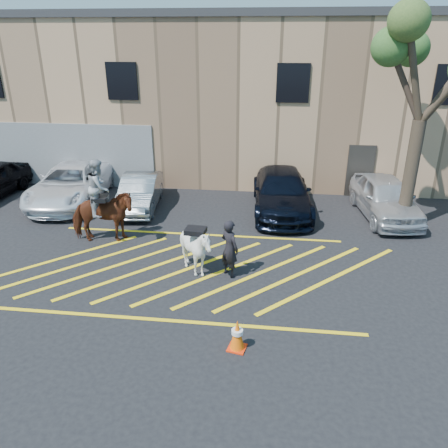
# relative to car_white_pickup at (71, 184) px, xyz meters

# --- Properties ---
(ground) EXTENTS (90.00, 90.00, 0.00)m
(ground) POSITION_rel_car_white_pickup_xyz_m (5.82, -4.90, -0.75)
(ground) COLOR black
(ground) RESTS_ON ground
(car_white_pickup) EXTENTS (2.99, 5.59, 1.49)m
(car_white_pickup) POSITION_rel_car_white_pickup_xyz_m (0.00, 0.00, 0.00)
(car_white_pickup) COLOR white
(car_white_pickup) RESTS_ON ground
(car_silver_sedan) EXTENTS (1.81, 4.05, 1.29)m
(car_silver_sedan) POSITION_rel_car_white_pickup_xyz_m (3.02, -0.38, -0.10)
(car_silver_sedan) COLOR gray
(car_silver_sedan) RESTS_ON ground
(car_blue_suv) EXTENTS (2.48, 5.38, 1.52)m
(car_blue_suv) POSITION_rel_car_white_pickup_xyz_m (8.56, 0.01, 0.01)
(car_blue_suv) COLOR black
(car_blue_suv) RESTS_ON ground
(car_white_suv) EXTENTS (2.29, 4.63, 1.52)m
(car_white_suv) POSITION_rel_car_white_pickup_xyz_m (12.41, -0.20, 0.01)
(car_white_suv) COLOR silver
(car_white_suv) RESTS_ON ground
(handler) EXTENTS (0.72, 0.70, 1.67)m
(handler) POSITION_rel_car_white_pickup_xyz_m (7.12, -5.31, 0.09)
(handler) COLOR black
(handler) RESTS_ON ground
(warehouse) EXTENTS (32.42, 10.20, 7.30)m
(warehouse) POSITION_rel_car_white_pickup_xyz_m (5.81, 7.10, 2.90)
(warehouse) COLOR tan
(warehouse) RESTS_ON ground
(hatching_zone) EXTENTS (12.60, 5.12, 0.01)m
(hatching_zone) POSITION_rel_car_white_pickup_xyz_m (5.82, -5.20, -0.74)
(hatching_zone) COLOR yellow
(hatching_zone) RESTS_ON ground
(mounted_bay) EXTENTS (2.24, 1.26, 2.80)m
(mounted_bay) POSITION_rel_car_white_pickup_xyz_m (2.76, -3.61, 0.38)
(mounted_bay) COLOR #5A2D15
(mounted_bay) RESTS_ON ground
(saddled_white) EXTENTS (1.33, 1.47, 1.50)m
(saddled_white) POSITION_rel_car_white_pickup_xyz_m (6.17, -5.34, 0.01)
(saddled_white) COLOR silver
(saddled_white) RESTS_ON ground
(traffic_cone) EXTENTS (0.45, 0.45, 0.73)m
(traffic_cone) POSITION_rel_car_white_pickup_xyz_m (7.63, -8.51, -0.38)
(traffic_cone) COLOR #F22E09
(traffic_cone) RESTS_ON ground
(tree) EXTENTS (3.99, 4.37, 7.31)m
(tree) POSITION_rel_car_white_pickup_xyz_m (12.83, -1.27, 4.94)
(tree) COLOR #473C2B
(tree) RESTS_ON ground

